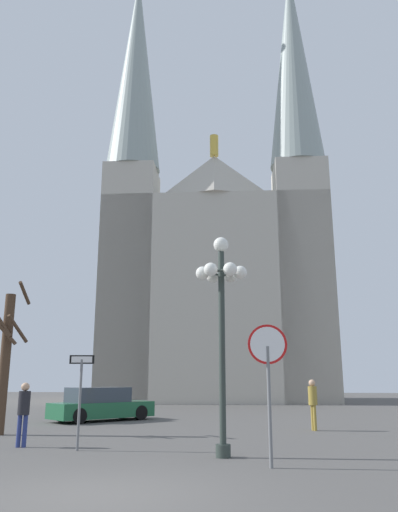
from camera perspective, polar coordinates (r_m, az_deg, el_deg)
ground_plane at (r=9.05m, az=-11.52°, el=-25.14°), size 120.00×120.00×0.00m
cathedral at (r=43.75m, az=2.00°, el=-1.04°), size 18.71×14.44×39.50m
stop_sign at (r=11.32m, az=7.86°, el=-12.06°), size 0.87×0.12×3.00m
one_way_arrow_sign at (r=14.19m, az=-13.35°, el=-14.58°), size 0.66×0.11×2.44m
street_lamp at (r=12.81m, az=2.58°, el=-5.25°), size 1.33×1.19×5.43m
bare_tree at (r=18.74m, az=-21.13°, el=-10.75°), size 1.07×1.19×5.11m
parked_car_near_green at (r=23.55m, az=-11.10°, el=-16.31°), size 4.34×4.48×1.44m
pedestrian_walking at (r=15.29m, az=-19.31°, el=-15.96°), size 0.32×0.32×1.71m
pedestrian_standing at (r=19.40m, az=12.81°, el=-15.60°), size 0.32×0.32×1.79m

